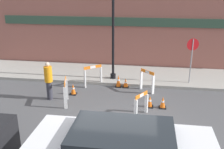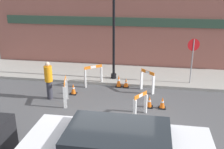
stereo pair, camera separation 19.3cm
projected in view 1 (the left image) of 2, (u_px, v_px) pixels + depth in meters
ground_plane at (119, 135)px, 9.04m from camera, size 60.00×60.00×0.00m
sidewalk_slab at (132, 75)px, 14.69m from camera, size 18.00×3.16×0.14m
storefront_facade at (135, 23)px, 15.34m from camera, size 18.00×0.22×5.50m
streetlamp_post at (113, 11)px, 12.83m from camera, size 0.44×0.44×5.50m
stop_sign at (192, 54)px, 12.90m from camera, size 0.59×0.16×2.28m
barricade_0 at (93, 75)px, 13.16m from camera, size 0.83×0.71×1.08m
barricade_1 at (66, 91)px, 11.18m from camera, size 0.38×0.98×1.11m
barricade_2 at (141, 104)px, 10.21m from camera, size 0.53×0.71×0.95m
barricade_3 at (147, 80)px, 12.49m from camera, size 0.71×0.68×1.06m
traffic_cone_0 at (150, 102)px, 11.01m from camera, size 0.30×0.30×0.51m
traffic_cone_1 at (163, 103)px, 10.92m from camera, size 0.30×0.30×0.51m
traffic_cone_2 at (118, 81)px, 13.12m from camera, size 0.30×0.30×0.64m
traffic_cone_3 at (126, 83)px, 13.10m from camera, size 0.30×0.30×0.47m
traffic_cone_4 at (73, 89)px, 12.25m from camera, size 0.30×0.30×0.53m
person_worker at (49, 80)px, 11.52m from camera, size 0.40×0.40×1.74m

